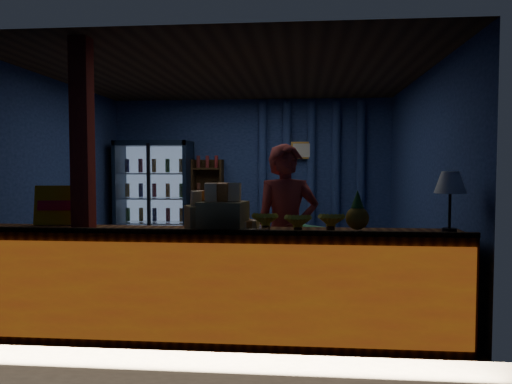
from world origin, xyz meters
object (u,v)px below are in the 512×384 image
green_chair (302,246)px  table_lamp (450,185)px  shopkeeper (287,233)px  pastry_tray (241,226)px

green_chair → table_lamp: size_ratio=1.31×
shopkeeper → green_chair: (0.14, 2.68, -0.55)m
shopkeeper → table_lamp: bearing=-36.2°
pastry_tray → table_lamp: table_lamp is taller
green_chair → table_lamp: 3.63m
shopkeeper → green_chair: shopkeeper is taller
green_chair → table_lamp: table_lamp is taller
pastry_tray → table_lamp: 1.76m
shopkeeper → table_lamp: (1.34, -0.58, 0.49)m
green_chair → pastry_tray: size_ratio=1.36×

